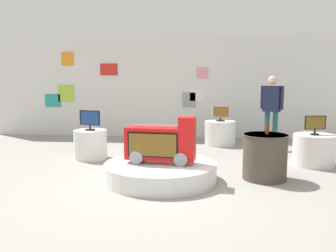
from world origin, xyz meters
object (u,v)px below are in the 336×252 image
object	(u,v)px
novelty_firetruck_tv	(161,144)
side_table_round	(265,156)
display_pedestal_left_rear	(314,150)
tv_on_center_rear	(221,113)
tv_on_right_rear	(90,119)
main_display_pedestal	(160,172)
tv_on_left_rear	(315,124)
shopper_browsing_near_truck	(272,107)
display_pedestal_right_rear	(91,144)
display_pedestal_center_rear	(220,133)
bottle_on_side_table	(267,129)

from	to	relation	value
novelty_firetruck_tv	side_table_round	world-z (taller)	novelty_firetruck_tv
side_table_round	novelty_firetruck_tv	bearing A→B (deg)	-171.65
display_pedestal_left_rear	side_table_round	world-z (taller)	side_table_round
tv_on_center_rear	tv_on_right_rear	world-z (taller)	tv_on_right_rear
main_display_pedestal	tv_on_left_rear	distance (m)	3.25
novelty_firetruck_tv	tv_on_center_rear	size ratio (longest dim) A/B	2.78
novelty_firetruck_tv	display_pedestal_left_rear	world-z (taller)	novelty_firetruck_tv
shopper_browsing_near_truck	tv_on_left_rear	bearing A→B (deg)	-70.35
novelty_firetruck_tv	side_table_round	distance (m)	1.76
main_display_pedestal	tv_on_center_rear	distance (m)	3.65
tv_on_left_rear	tv_on_center_rear	world-z (taller)	tv_on_center_rear
main_display_pedestal	display_pedestal_right_rear	world-z (taller)	display_pedestal_right_rear
novelty_firetruck_tv	tv_on_center_rear	distance (m)	3.60
tv_on_left_rear	tv_on_right_rear	world-z (taller)	tv_on_right_rear
side_table_round	display_pedestal_center_rear	bearing A→B (deg)	100.51
display_pedestal_left_rear	tv_on_right_rear	xyz separation A→B (m)	(-4.55, 0.19, 0.54)
main_display_pedestal	novelty_firetruck_tv	size ratio (longest dim) A/B	1.58
display_pedestal_center_rear	tv_on_right_rear	xyz separation A→B (m)	(-2.83, -1.87, 0.54)
tv_on_right_rear	shopper_browsing_near_truck	size ratio (longest dim) A/B	0.27
tv_on_left_rear	display_pedestal_right_rear	bearing A→B (deg)	177.52
display_pedestal_left_rear	novelty_firetruck_tv	bearing A→B (deg)	-154.79
shopper_browsing_near_truck	display_pedestal_center_rear	bearing A→B (deg)	155.74
main_display_pedestal	shopper_browsing_near_truck	world-z (taller)	shopper_browsing_near_truck
bottle_on_side_table	tv_on_center_rear	bearing A→B (deg)	101.10
tv_on_center_rear	tv_on_right_rear	size ratio (longest dim) A/B	0.91
novelty_firetruck_tv	display_pedestal_right_rear	size ratio (longest dim) A/B	1.69
tv_on_right_rear	display_pedestal_right_rear	bearing A→B (deg)	106.54
novelty_firetruck_tv	tv_on_center_rear	world-z (taller)	novelty_firetruck_tv
display_pedestal_right_rear	display_pedestal_center_rear	bearing A→B (deg)	33.40
tv_on_center_rear	display_pedestal_right_rear	world-z (taller)	tv_on_center_rear
main_display_pedestal	tv_on_right_rear	size ratio (longest dim) A/B	4.01
bottle_on_side_table	shopper_browsing_near_truck	world-z (taller)	shopper_browsing_near_truck
display_pedestal_center_rear	bottle_on_side_table	xyz separation A→B (m)	(0.61, -3.13, 0.55)
tv_on_left_rear	tv_on_right_rear	bearing A→B (deg)	177.57
tv_on_left_rear	display_pedestal_center_rear	size ratio (longest dim) A/B	0.53
display_pedestal_center_rear	bottle_on_side_table	bearing A→B (deg)	-78.89
novelty_firetruck_tv	bottle_on_side_table	world-z (taller)	novelty_firetruck_tv
tv_on_right_rear	tv_on_center_rear	bearing A→B (deg)	33.40
tv_on_left_rear	side_table_round	bearing A→B (deg)	-136.10
display_pedestal_left_rear	tv_on_center_rear	xyz separation A→B (m)	(-1.72, 2.06, 0.51)
display_pedestal_left_rear	display_pedestal_center_rear	world-z (taller)	same
display_pedestal_left_rear	tv_on_center_rear	distance (m)	2.73
novelty_firetruck_tv	bottle_on_side_table	distance (m)	1.80
novelty_firetruck_tv	side_table_round	xyz separation A→B (m)	(1.73, 0.25, -0.23)
tv_on_left_rear	display_pedestal_center_rear	bearing A→B (deg)	129.76
novelty_firetruck_tv	display_pedestal_center_rear	size ratio (longest dim) A/B	1.51
shopper_browsing_near_truck	tv_on_center_rear	bearing A→B (deg)	155.87
display_pedestal_left_rear	bottle_on_side_table	size ratio (longest dim) A/B	3.67
main_display_pedestal	side_table_round	distance (m)	1.79
novelty_firetruck_tv	display_pedestal_left_rear	distance (m)	3.18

